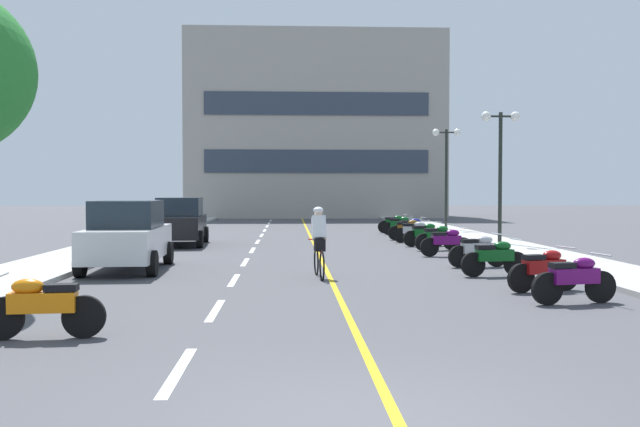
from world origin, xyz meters
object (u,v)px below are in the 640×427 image
street_lamp_mid (500,146)px  motorcycle_2 (544,269)px  motorcycle_7 (425,234)px  parked_car_near (128,235)px  motorcycle_11 (400,225)px  motorcycle_9 (408,229)px  motorcycle_3 (495,257)px  motorcycle_8 (415,231)px  motorcycle_5 (447,242)px  motorcycle_12 (395,223)px  cyclist_rider (319,241)px  motorcycle_4 (478,250)px  parked_car_mid (180,221)px  motorcycle_10 (411,227)px  motorcycle_0 (42,305)px  street_lamp_far (446,156)px  motorcycle_1 (575,278)px  motorcycle_6 (437,237)px

street_lamp_mid → motorcycle_2: (-2.64, -11.42, -3.26)m
street_lamp_mid → motorcycle_7: bearing=178.6°
parked_car_near → motorcycle_11: bearing=55.8°
motorcycle_2 → motorcycle_9: 14.62m
motorcycle_3 → motorcycle_8: same height
motorcycle_5 → motorcycle_12: size_ratio=1.00×
motorcycle_11 → cyclist_rider: size_ratio=0.95×
motorcycle_4 → motorcycle_8: bearing=90.9°
parked_car_mid → motorcycle_9: 9.41m
motorcycle_10 → motorcycle_0: bearing=-113.6°
street_lamp_mid → motorcycle_12: bearing=107.6°
motorcycle_3 → cyclist_rider: (-4.26, -0.01, 0.41)m
cyclist_rider → motorcycle_2: bearing=-28.8°
street_lamp_far → motorcycle_12: (-2.80, -1.04, -3.39)m
motorcycle_1 → motorcycle_10: (0.18, 17.71, 0.00)m
street_lamp_far → motorcycle_10: (-2.62, -4.62, -3.39)m
street_lamp_far → parked_car_mid: (-12.16, -8.37, -2.94)m
parked_car_near → motorcycle_8: 12.82m
motorcycle_4 → motorcycle_10: (0.27, 11.66, 0.00)m
motorcycle_3 → motorcycle_12: bearing=89.2°
motorcycle_0 → motorcycle_6: 16.30m
street_lamp_mid → parked_car_mid: (-12.02, 1.01, -2.81)m
motorcycle_2 → motorcycle_8: (-0.24, 13.13, 0.00)m
motorcycle_6 → motorcycle_8: size_ratio=1.00×
motorcycle_3 → motorcycle_4: size_ratio=1.00×
motorcycle_6 → motorcycle_7: same height
parked_car_near → motorcycle_3: bearing=-10.6°
street_lamp_mid → motorcycle_2: size_ratio=2.96×
motorcycle_5 → motorcycle_8: size_ratio=1.03×
street_lamp_mid → motorcycle_7: size_ratio=2.92×
motorcycle_4 → motorcycle_12: 15.25m
motorcycle_8 → motorcycle_9: same height
motorcycle_8 → cyclist_rider: cyclist_rider is taller
motorcycle_12 → motorcycle_5: bearing=-91.2°
street_lamp_far → motorcycle_0: size_ratio=3.00×
motorcycle_1 → motorcycle_12: bearing=90.0°
motorcycle_0 → motorcycle_12: 25.38m
street_lamp_far → cyclist_rider: (-7.31, -18.31, -2.97)m
motorcycle_3 → motorcycle_6: 7.25m
parked_car_mid → motorcycle_7: 9.28m
motorcycle_0 → motorcycle_12: bearing=70.0°
motorcycle_1 → motorcycle_10: size_ratio=1.00×
motorcycle_11 → motorcycle_9: bearing=-93.7°
motorcycle_4 → motorcycle_11: 13.56m
motorcycle_6 → motorcycle_1: bearing=-89.7°
motorcycle_2 → motorcycle_6: size_ratio=1.00×
motorcycle_1 → motorcycle_9: size_ratio=0.99×
motorcycle_6 → motorcycle_12: 10.01m
street_lamp_mid → motorcycle_3: bearing=-108.0°
motorcycle_12 → cyclist_rider: 17.86m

